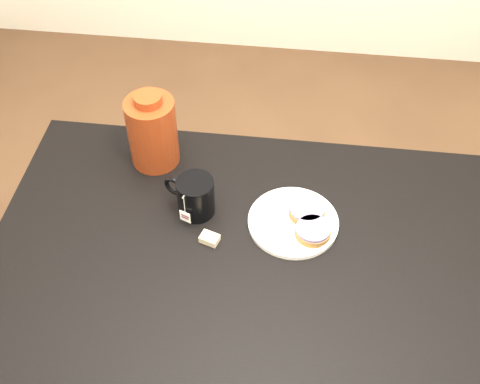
{
  "coord_description": "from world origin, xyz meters",
  "views": [
    {
      "loc": [
        0.02,
        -0.82,
        1.92
      ],
      "look_at": [
        -0.1,
        0.18,
        0.81
      ],
      "focal_mm": 45.0,
      "sensor_mm": 36.0,
      "label": 1
    }
  ],
  "objects_px": {
    "plate": "(293,221)",
    "bagel_package": "(152,131)",
    "bagel_back": "(307,210)",
    "teabag_pouch": "(210,239)",
    "mug": "(195,196)",
    "table": "(273,288)",
    "bagel_front": "(313,231)"
  },
  "relations": [
    {
      "from": "bagel_back",
      "to": "bagel_front",
      "type": "height_order",
      "value": "same"
    },
    {
      "from": "mug",
      "to": "bagel_package",
      "type": "relative_size",
      "value": 0.67
    },
    {
      "from": "table",
      "to": "mug",
      "type": "bearing_deg",
      "value": 144.07
    },
    {
      "from": "table",
      "to": "bagel_front",
      "type": "xyz_separation_m",
      "value": [
        0.08,
        0.1,
        0.11
      ]
    },
    {
      "from": "plate",
      "to": "bagel_package",
      "type": "distance_m",
      "value": 0.44
    },
    {
      "from": "plate",
      "to": "bagel_package",
      "type": "xyz_separation_m",
      "value": [
        -0.39,
        0.19,
        0.09
      ]
    },
    {
      "from": "bagel_package",
      "to": "bagel_back",
      "type": "bearing_deg",
      "value": -20.76
    },
    {
      "from": "teabag_pouch",
      "to": "mug",
      "type": "bearing_deg",
      "value": 118.2
    },
    {
      "from": "table",
      "to": "plate",
      "type": "xyz_separation_m",
      "value": [
        0.03,
        0.14,
        0.09
      ]
    },
    {
      "from": "mug",
      "to": "bagel_package",
      "type": "distance_m",
      "value": 0.23
    },
    {
      "from": "table",
      "to": "bagel_back",
      "type": "bearing_deg",
      "value": 68.53
    },
    {
      "from": "teabag_pouch",
      "to": "table",
      "type": "bearing_deg",
      "value": -20.62
    },
    {
      "from": "bagel_front",
      "to": "plate",
      "type": "bearing_deg",
      "value": 142.05
    },
    {
      "from": "bagel_front",
      "to": "bagel_package",
      "type": "bearing_deg",
      "value": 152.97
    },
    {
      "from": "bagel_back",
      "to": "teabag_pouch",
      "type": "bearing_deg",
      "value": -155.55
    },
    {
      "from": "plate",
      "to": "bagel_package",
      "type": "height_order",
      "value": "bagel_package"
    },
    {
      "from": "table",
      "to": "bagel_package",
      "type": "relative_size",
      "value": 6.32
    },
    {
      "from": "table",
      "to": "teabag_pouch",
      "type": "relative_size",
      "value": 31.11
    },
    {
      "from": "bagel_back",
      "to": "bagel_front",
      "type": "xyz_separation_m",
      "value": [
        0.02,
        -0.06,
        -0.0
      ]
    },
    {
      "from": "bagel_back",
      "to": "teabag_pouch",
      "type": "xyz_separation_m",
      "value": [
        -0.23,
        -0.11,
        -0.02
      ]
    },
    {
      "from": "table",
      "to": "mug",
      "type": "relative_size",
      "value": 9.4
    },
    {
      "from": "bagel_front",
      "to": "mug",
      "type": "bearing_deg",
      "value": 169.88
    },
    {
      "from": "teabag_pouch",
      "to": "bagel_back",
      "type": "bearing_deg",
      "value": 24.45
    },
    {
      "from": "bagel_front",
      "to": "mug",
      "type": "height_order",
      "value": "mug"
    },
    {
      "from": "bagel_back",
      "to": "bagel_package",
      "type": "xyz_separation_m",
      "value": [
        -0.42,
        0.16,
        0.08
      ]
    },
    {
      "from": "bagel_front",
      "to": "teabag_pouch",
      "type": "bearing_deg",
      "value": -170.71
    },
    {
      "from": "bagel_front",
      "to": "teabag_pouch",
      "type": "height_order",
      "value": "bagel_front"
    },
    {
      "from": "bagel_back",
      "to": "bagel_package",
      "type": "height_order",
      "value": "bagel_package"
    },
    {
      "from": "bagel_front",
      "to": "table",
      "type": "bearing_deg",
      "value": -129.07
    },
    {
      "from": "table",
      "to": "teabag_pouch",
      "type": "height_order",
      "value": "teabag_pouch"
    },
    {
      "from": "table",
      "to": "bagel_back",
      "type": "xyz_separation_m",
      "value": [
        0.07,
        0.17,
        0.11
      ]
    },
    {
      "from": "bagel_package",
      "to": "bagel_front",
      "type": "bearing_deg",
      "value": -27.03
    }
  ]
}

